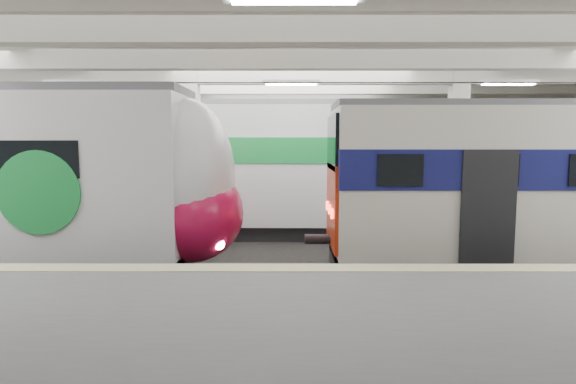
{
  "coord_description": "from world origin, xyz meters",
  "views": [
    {
      "loc": [
        -0.05,
        -11.53,
        3.34
      ],
      "look_at": [
        -0.09,
        1.0,
        2.0
      ],
      "focal_mm": 30.0,
      "sensor_mm": 36.0,
      "label": 1
    }
  ],
  "objects": [
    {
      "name": "station_hall",
      "position": [
        0.0,
        -1.74,
        3.24
      ],
      "size": [
        36.0,
        24.0,
        5.75
      ],
      "color": "black",
      "rests_on": "ground"
    },
    {
      "name": "far_train",
      "position": [
        -5.28,
        5.5,
        2.42
      ],
      "size": [
        14.83,
        3.25,
        4.69
      ],
      "rotation": [
        0.0,
        0.0,
        -0.02
      ],
      "color": "silver",
      "rests_on": "ground"
    }
  ]
}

